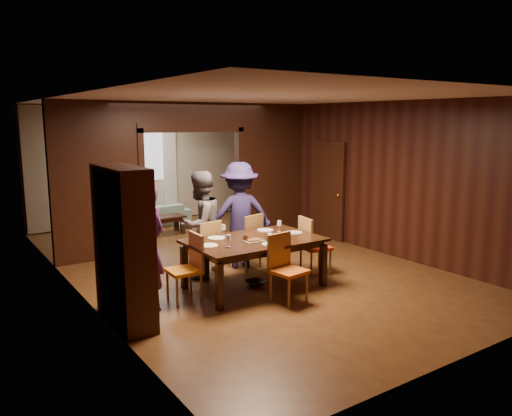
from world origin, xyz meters
TOP-DOWN VIEW (x-y plane):
  - floor at (0.00, 0.00)m, footprint 9.00×9.00m
  - ceiling at (0.00, 0.00)m, footprint 5.50×9.00m
  - room_walls at (0.00, 1.89)m, footprint 5.52×9.01m
  - person_purple at (-2.12, -1.23)m, footprint 0.62×0.75m
  - person_grey at (-0.86, -0.37)m, footprint 1.04×0.94m
  - person_navy at (-0.02, -0.22)m, footprint 1.33×0.99m
  - sofa at (0.03, 3.85)m, footprint 1.81×0.79m
  - serving_bowl at (-0.37, -1.23)m, footprint 0.31×0.31m
  - dining_table at (-0.42, -1.28)m, footprint 2.01×1.25m
  - coffee_table at (-0.02, 2.93)m, footprint 0.80×0.50m
  - chair_left at (-1.59, -1.24)m, footprint 0.46×0.46m
  - chair_right at (0.82, -1.27)m, footprint 0.51×0.51m
  - chair_far_l at (-0.88, -0.47)m, footprint 0.52×0.52m
  - chair_far_r at (0.01, -0.37)m, footprint 0.54×0.54m
  - chair_near at (-0.38, -2.10)m, footprint 0.50×0.50m
  - hutch at (-2.53, -1.50)m, footprint 0.40×1.20m
  - door_right at (2.70, 0.50)m, footprint 0.06×0.90m
  - window_far at (0.00, 4.44)m, footprint 1.20×0.03m
  - curtain_left at (-0.75, 4.40)m, footprint 0.35×0.06m
  - curtain_right at (0.75, 4.40)m, footprint 0.35×0.06m
  - plate_left at (-1.20, -1.26)m, footprint 0.27×0.27m
  - plate_far_l at (-0.88, -0.92)m, footprint 0.27×0.27m
  - plate_far_r at (0.06, -0.88)m, footprint 0.27×0.27m
  - plate_right at (0.35, -1.29)m, footprint 0.27×0.27m
  - plate_near at (-0.40, -1.69)m, footprint 0.27×0.27m
  - platter_a at (-0.51, -1.41)m, footprint 0.30×0.20m
  - platter_b at (-0.12, -1.52)m, footprint 0.30×0.20m
  - wineglass_left at (-0.99, -1.48)m, footprint 0.08×0.08m
  - wineglass_far at (-0.70, -0.83)m, footprint 0.08×0.08m
  - wineglass_right at (0.21, -1.06)m, footprint 0.08×0.08m
  - tumbler at (-0.36, -1.60)m, footprint 0.07×0.07m
  - condiment_jar at (-0.60, -1.32)m, footprint 0.08×0.08m

SIDE VIEW (x-z plane):
  - floor at x=0.00m, z-range 0.00..0.00m
  - coffee_table at x=-0.02m, z-range 0.00..0.40m
  - sofa at x=0.03m, z-range 0.00..0.52m
  - dining_table at x=-0.42m, z-range 0.00..0.76m
  - chair_left at x=-1.59m, z-range 0.00..0.97m
  - chair_right at x=0.82m, z-range 0.00..0.97m
  - chair_far_l at x=-0.88m, z-range 0.00..0.97m
  - chair_far_r at x=0.01m, z-range 0.00..0.97m
  - chair_near at x=-0.38m, z-range 0.00..0.97m
  - plate_left at x=-1.20m, z-range 0.76..0.77m
  - plate_far_l at x=-0.88m, z-range 0.76..0.77m
  - plate_far_r at x=0.06m, z-range 0.76..0.77m
  - plate_right at x=0.35m, z-range 0.76..0.77m
  - plate_near at x=-0.40m, z-range 0.76..0.77m
  - platter_a at x=-0.51m, z-range 0.76..0.80m
  - platter_b at x=-0.12m, z-range 0.76..0.80m
  - serving_bowl at x=-0.37m, z-range 0.76..0.84m
  - condiment_jar at x=-0.60m, z-range 0.76..0.87m
  - tumbler at x=-0.36m, z-range 0.76..0.90m
  - wineglass_left at x=-0.99m, z-range 0.76..0.94m
  - wineglass_far at x=-0.70m, z-range 0.76..0.94m
  - wineglass_right at x=0.21m, z-range 0.76..0.94m
  - person_grey at x=-0.86m, z-range 0.00..1.75m
  - person_purple at x=-2.12m, z-range 0.00..1.77m
  - person_navy at x=-0.02m, z-range 0.00..1.84m
  - hutch at x=-2.53m, z-range 0.00..2.00m
  - door_right at x=2.70m, z-range 0.00..2.10m
  - curtain_left at x=-0.75m, z-range 0.05..2.45m
  - curtain_right at x=0.75m, z-range 0.05..2.45m
  - room_walls at x=0.00m, z-range 0.06..2.96m
  - window_far at x=0.00m, z-range 1.05..2.35m
  - ceiling at x=0.00m, z-range 2.89..2.91m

